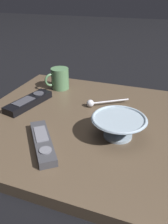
# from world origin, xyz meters

# --- Properties ---
(ground_plane) EXTENTS (6.00, 6.00, 0.00)m
(ground_plane) POSITION_xyz_m (0.00, 0.00, 0.00)
(ground_plane) COLOR black
(table) EXTENTS (0.63, 0.67, 0.03)m
(table) POSITION_xyz_m (0.00, 0.00, 0.02)
(table) COLOR #4C3D2D
(table) RESTS_ON ground
(cereal_bowl) EXTENTS (0.15, 0.15, 0.06)m
(cereal_bowl) POSITION_xyz_m (0.06, 0.13, 0.07)
(cereal_bowl) COLOR #8C9EAD
(cereal_bowl) RESTS_ON table
(coffee_mug) EXTENTS (0.09, 0.08, 0.08)m
(coffee_mug) POSITION_xyz_m (-0.19, -0.17, 0.07)
(coffee_mug) COLOR #4C724C
(coffee_mug) RESTS_ON table
(teaspoon) EXTENTS (0.09, 0.13, 0.03)m
(teaspoon) POSITION_xyz_m (-0.09, 0.02, 0.05)
(teaspoon) COLOR silver
(teaspoon) RESTS_ON table
(tv_remote_near) EXTENTS (0.17, 0.15, 0.02)m
(tv_remote_near) POSITION_xyz_m (0.17, -0.05, 0.04)
(tv_remote_near) COLOR #38383D
(tv_remote_near) RESTS_ON table
(tv_remote_far) EXTENTS (0.20, 0.09, 0.03)m
(tv_remote_far) POSITION_xyz_m (-0.02, -0.21, 0.04)
(tv_remote_far) COLOR black
(tv_remote_far) RESTS_ON table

